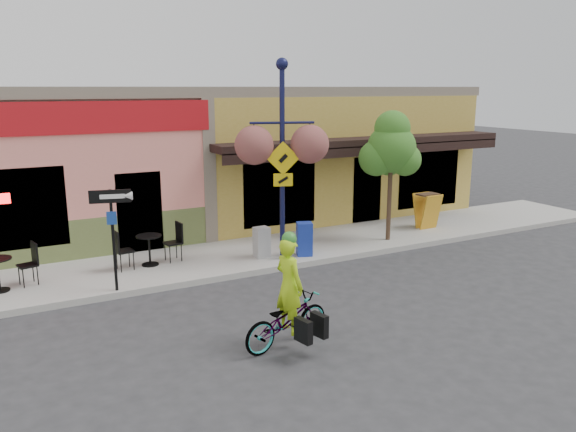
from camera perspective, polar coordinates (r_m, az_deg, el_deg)
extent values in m
plane|color=#2D2D30|center=(13.75, 1.18, -6.09)|extent=(90.00, 90.00, 0.00)
cube|color=#9E9B93|center=(15.42, -2.42, -3.67)|extent=(24.00, 3.00, 0.15)
cube|color=#A8A59E|center=(14.18, 0.11, -5.16)|extent=(24.00, 0.12, 0.15)
imported|color=maroon|center=(10.07, -0.14, -10.52)|extent=(1.90, 0.99, 0.95)
imported|color=#B0E217|center=(9.94, 0.11, -8.42)|extent=(0.54, 0.70, 1.72)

